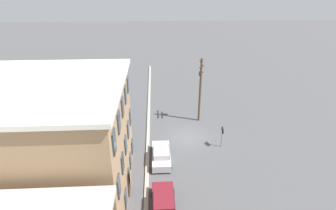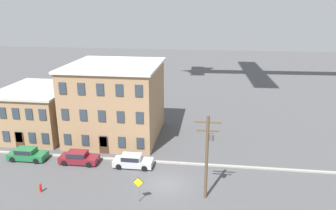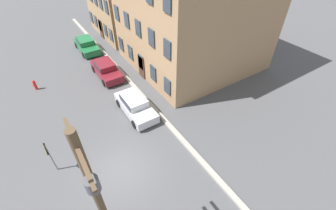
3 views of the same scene
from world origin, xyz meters
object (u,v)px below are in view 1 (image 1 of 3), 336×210
object	(u,v)px
car_maroon	(163,203)
utility_pole	(200,87)
caution_sign	(222,133)
car_silver	(161,154)

from	to	relation	value
car_maroon	utility_pole	world-z (taller)	utility_pole
car_maroon	caution_sign	world-z (taller)	caution_sign
caution_sign	car_maroon	bearing A→B (deg)	142.19
car_maroon	car_silver	xyz separation A→B (m)	(6.35, -0.02, 0.00)
car_silver	utility_pole	size ratio (longest dim) A/B	0.54
car_maroon	caution_sign	size ratio (longest dim) A/B	1.73
car_maroon	car_silver	bearing A→B (deg)	-0.21
car_silver	utility_pole	world-z (taller)	utility_pole
car_silver	utility_pole	bearing A→B (deg)	-31.55
car_maroon	utility_pole	xyz separation A→B (m)	(14.65, -5.12, 3.88)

